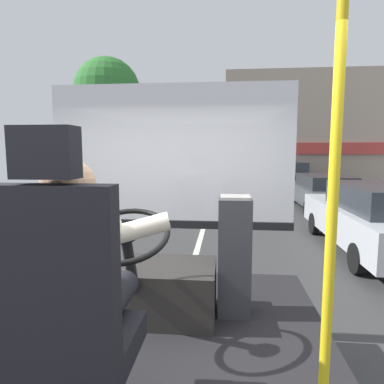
% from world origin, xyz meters
% --- Properties ---
extents(ground, '(18.00, 44.00, 0.06)m').
position_xyz_m(ground, '(0.00, 8.80, -0.02)').
color(ground, '#383838').
extents(driver_seat, '(0.48, 0.48, 1.35)m').
position_xyz_m(driver_seat, '(-0.06, -0.61, 1.33)').
color(driver_seat, black).
rests_on(driver_seat, bus_floor).
extents(bus_driver, '(0.74, 0.60, 0.75)m').
position_xyz_m(bus_driver, '(-0.06, -0.50, 1.51)').
color(bus_driver, black).
rests_on(bus_driver, driver_seat).
extents(steering_console, '(1.10, 1.01, 0.88)m').
position_xyz_m(steering_console, '(-0.06, 0.62, 0.97)').
color(steering_console, '#282623').
rests_on(steering_console, bus_floor).
extents(handrail_pole, '(0.04, 0.04, 1.99)m').
position_xyz_m(handrail_pole, '(0.99, -0.42, 1.74)').
color(handrail_pole, yellow).
rests_on(handrail_pole, bus_floor).
extents(fare_box, '(0.25, 0.24, 0.93)m').
position_xyz_m(fare_box, '(0.63, 0.73, 1.21)').
color(fare_box, '#333338').
rests_on(fare_box, bus_floor).
extents(windshield_panel, '(2.50, 0.08, 1.48)m').
position_xyz_m(windshield_panel, '(0.00, 1.62, 1.79)').
color(windshield_panel, silver).
extents(street_tree, '(2.51, 2.51, 5.57)m').
position_xyz_m(street_tree, '(-3.99, 11.07, 4.25)').
color(street_tree, '#4C3828').
rests_on(street_tree, ground).
extents(shop_building, '(10.72, 4.48, 6.26)m').
position_xyz_m(shop_building, '(5.89, 18.66, 3.13)').
color(shop_building, gray).
rests_on(shop_building, ground).
extents(parked_car_silver, '(1.97, 4.36, 1.37)m').
position_xyz_m(parked_car_silver, '(3.64, 5.05, 0.70)').
color(parked_car_silver, silver).
rests_on(parked_car_silver, ground).
extents(parked_car_charcoal, '(1.79, 4.48, 1.20)m').
position_xyz_m(parked_car_charcoal, '(3.94, 10.18, 0.62)').
color(parked_car_charcoal, '#474C51').
rests_on(parked_car_charcoal, ground).
extents(parked_car_black, '(1.86, 4.08, 1.46)m').
position_xyz_m(parked_car_black, '(3.83, 16.11, 0.75)').
color(parked_car_black, black).
rests_on(parked_car_black, ground).
extents(parked_car_green, '(2.03, 4.12, 1.39)m').
position_xyz_m(parked_car_green, '(3.86, 21.27, 0.72)').
color(parked_car_green, '#195633').
rests_on(parked_car_green, ground).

